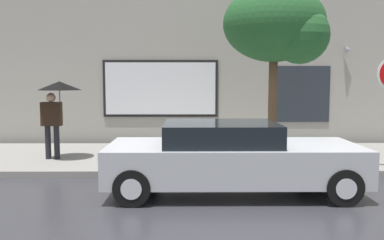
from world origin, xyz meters
TOP-DOWN VIEW (x-y plane):
  - ground_plane at (0.00, 0.00)m, footprint 60.00×60.00m
  - sidewalk at (0.00, 3.00)m, footprint 20.00×4.00m
  - building_facade at (-0.01, 5.50)m, footprint 20.00×0.67m
  - parked_car at (-0.18, -0.12)m, footprint 4.69×1.94m
  - fire_hydrant at (-1.49, 2.11)m, footprint 0.30×0.44m
  - pedestrian_with_umbrella at (-4.27, 2.45)m, footprint 1.08×1.08m
  - street_tree at (1.16, 1.97)m, footprint 2.42×2.06m

SIDE VIEW (x-z plane):
  - ground_plane at x=0.00m, z-range 0.00..0.00m
  - sidewalk at x=0.00m, z-range 0.00..0.15m
  - fire_hydrant at x=-1.49m, z-range 0.14..0.91m
  - parked_car at x=-0.18m, z-range 0.01..1.34m
  - pedestrian_with_umbrella at x=-4.27m, z-range 0.76..2.72m
  - street_tree at x=1.16m, z-range 1.28..5.51m
  - building_facade at x=-0.01m, z-range -0.02..6.98m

